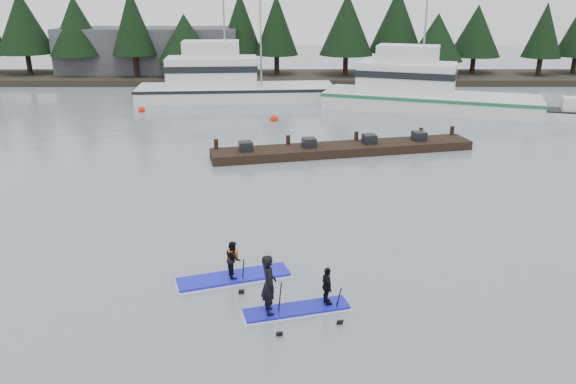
{
  "coord_description": "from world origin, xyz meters",
  "views": [
    {
      "loc": [
        -0.04,
        -14.8,
        8.63
      ],
      "look_at": [
        0.0,
        6.0,
        1.1
      ],
      "focal_mm": 35.0,
      "sensor_mm": 36.0,
      "label": 1
    }
  ],
  "objects_px": {
    "paddleboard_duo": "(290,291)",
    "floating_dock": "(344,149)",
    "fishing_boat_medium": "(424,101)",
    "paddleboard_solo": "(233,269)",
    "fishing_boat_large": "(230,92)"
  },
  "relations": [
    {
      "from": "floating_dock",
      "to": "paddleboard_duo",
      "type": "bearing_deg",
      "value": -113.39
    },
    {
      "from": "paddleboard_solo",
      "to": "fishing_boat_large",
      "type": "bearing_deg",
      "value": 77.46
    },
    {
      "from": "fishing_boat_large",
      "to": "floating_dock",
      "type": "relative_size",
      "value": 1.11
    },
    {
      "from": "paddleboard_duo",
      "to": "floating_dock",
      "type": "bearing_deg",
      "value": 64.45
    },
    {
      "from": "fishing_boat_medium",
      "to": "floating_dock",
      "type": "bearing_deg",
      "value": -102.24
    },
    {
      "from": "floating_dock",
      "to": "paddleboard_duo",
      "type": "relative_size",
      "value": 4.76
    },
    {
      "from": "floating_dock",
      "to": "paddleboard_solo",
      "type": "bearing_deg",
      "value": -121.23
    },
    {
      "from": "paddleboard_solo",
      "to": "paddleboard_duo",
      "type": "height_order",
      "value": "paddleboard_duo"
    },
    {
      "from": "fishing_boat_large",
      "to": "fishing_boat_medium",
      "type": "relative_size",
      "value": 1.0
    },
    {
      "from": "paddleboard_duo",
      "to": "fishing_boat_medium",
      "type": "bearing_deg",
      "value": 55.22
    },
    {
      "from": "paddleboard_solo",
      "to": "paddleboard_duo",
      "type": "relative_size",
      "value": 1.17
    },
    {
      "from": "fishing_boat_medium",
      "to": "paddleboard_solo",
      "type": "height_order",
      "value": "fishing_boat_medium"
    },
    {
      "from": "fishing_boat_medium",
      "to": "floating_dock",
      "type": "xyz_separation_m",
      "value": [
        -7.21,
        -12.06,
        -0.42
      ]
    },
    {
      "from": "fishing_boat_large",
      "to": "floating_dock",
      "type": "bearing_deg",
      "value": -68.51
    },
    {
      "from": "fishing_boat_medium",
      "to": "floating_dock",
      "type": "distance_m",
      "value": 14.05
    }
  ]
}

